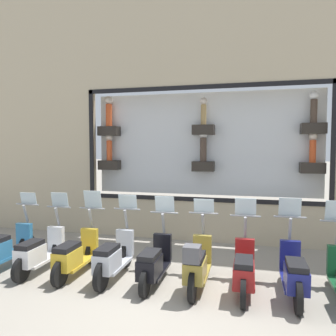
{
  "coord_description": "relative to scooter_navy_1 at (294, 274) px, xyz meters",
  "views": [
    {
      "loc": [
        -5.57,
        -1.29,
        2.64
      ],
      "look_at": [
        1.79,
        0.55,
        2.16
      ],
      "focal_mm": 35.0,
      "sensor_mm": 36.0,
      "label": 1
    }
  ],
  "objects": [
    {
      "name": "scooter_white_7",
      "position": [
        -0.01,
        5.08,
        -0.02
      ],
      "size": [
        1.8,
        0.61,
        1.59
      ],
      "color": "black",
      "rests_on": "ground_plane"
    },
    {
      "name": "scooter_olive_3",
      "position": [
        -0.06,
        1.69,
        0.03
      ],
      "size": [
        1.81,
        0.6,
        1.57
      ],
      "color": "black",
      "rests_on": "ground_plane"
    },
    {
      "name": "scooter_teal_8",
      "position": [
        -0.06,
        5.92,
        0.03
      ],
      "size": [
        1.81,
        0.61,
        1.56
      ],
      "color": "black",
      "rests_on": "ground_plane"
    },
    {
      "name": "ground_plane",
      "position": [
        -0.35,
        2.07,
        -0.45
      ],
      "size": [
        120.0,
        120.0,
        0.0
      ],
      "primitive_type": "plane",
      "color": "gray"
    },
    {
      "name": "scooter_black_4",
      "position": [
        -0.01,
        2.54,
        -0.03
      ],
      "size": [
        1.79,
        0.6,
        1.59
      ],
      "color": "black",
      "rests_on": "ground_plane"
    },
    {
      "name": "scooter_red_2",
      "position": [
        -0.0,
        0.85,
        -0.02
      ],
      "size": [
        1.8,
        0.6,
        1.62
      ],
      "color": "black",
      "rests_on": "ground_plane"
    },
    {
      "name": "scooter_silver_5",
      "position": [
        -0.0,
        3.38,
        -0.0
      ],
      "size": [
        1.81,
        0.6,
        1.59
      ],
      "color": "black",
      "rests_on": "ground_plane"
    },
    {
      "name": "scooter_navy_1",
      "position": [
        0.0,
        0.0,
        0.0
      ],
      "size": [
        1.81,
        0.61,
        1.65
      ],
      "color": "black",
      "rests_on": "ground_plane"
    },
    {
      "name": "building_facade",
      "position": [
        3.25,
        2.07,
        4.04
      ],
      "size": [
        1.24,
        36.0,
        8.77
      ],
      "color": "tan",
      "rests_on": "ground_plane"
    },
    {
      "name": "scooter_yellow_6",
      "position": [
        -0.0,
        4.23,
        -0.01
      ],
      "size": [
        1.8,
        0.61,
        1.66
      ],
      "color": "black",
      "rests_on": "ground_plane"
    }
  ]
}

